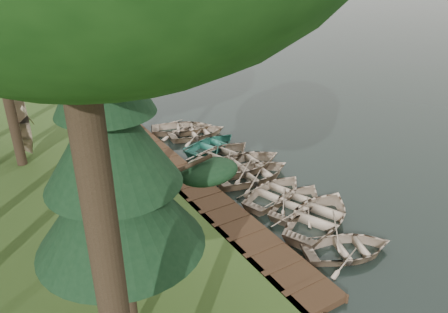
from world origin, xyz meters
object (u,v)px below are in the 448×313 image
rowboat_0 (349,247)px  stored_rowboat (30,148)px  rowboat_2 (298,201)px  rowboat_1 (320,215)px  pine_tree (113,165)px  boardwalk (192,188)px

rowboat_0 → stored_rowboat: stored_rowboat is taller
stored_rowboat → rowboat_2: bearing=-146.1°
rowboat_1 → stored_rowboat: (-7.98, 11.33, 0.20)m
rowboat_0 → rowboat_1: rowboat_1 is taller
rowboat_2 → pine_tree: (-7.80, -2.70, 4.85)m
rowboat_1 → rowboat_2: bearing=-25.5°
boardwalk → pine_tree: size_ratio=2.01×
boardwalk → rowboat_1: 5.44m
rowboat_2 → stored_rowboat: 12.86m
boardwalk → rowboat_2: size_ratio=5.21×
boardwalk → stored_rowboat: (-5.17, 6.68, 0.49)m
pine_tree → stored_rowboat: bearing=91.0°
rowboat_2 → rowboat_0: bearing=149.4°
rowboat_2 → stored_rowboat: bearing=16.5°
rowboat_1 → rowboat_2: size_ratio=1.24×
rowboat_1 → pine_tree: 9.22m
rowboat_0 → pine_tree: pine_tree is taller
boardwalk → pine_tree: pine_tree is taller
rowboat_0 → rowboat_2: size_ratio=1.00×
rowboat_1 → rowboat_0: bearing=143.5°
rowboat_0 → pine_tree: (-7.34, 0.40, 4.85)m
rowboat_1 → pine_tree: bearing=76.8°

